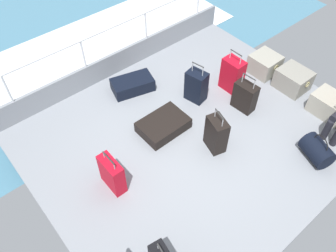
{
  "coord_description": "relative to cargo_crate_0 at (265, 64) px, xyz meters",
  "views": [
    {
      "loc": [
        2.55,
        -2.72,
        4.45
      ],
      "look_at": [
        -0.25,
        -0.36,
        0.25
      ],
      "focal_mm": 36.78,
      "sensor_mm": 36.0,
      "label": 1
    }
  ],
  "objects": [
    {
      "name": "sea_wake",
      "position": [
        -3.3,
        -2.14,
        -0.53
      ],
      "size": [
        12.0,
        12.0,
        0.01
      ],
      "color": "teal",
      "rests_on": "ground_plane"
    },
    {
      "name": "suitcase_6",
      "position": [
        0.7,
        -2.07,
        0.12
      ],
      "size": [
        0.41,
        0.32,
        0.78
      ],
      "color": "black",
      "rests_on": "ground_plane"
    },
    {
      "name": "suitcase_4",
      "position": [
        -1.24,
        -2.28,
        -0.07
      ],
      "size": [
        0.61,
        0.84,
        0.24
      ],
      "color": "black",
      "rests_on": "ground_plane"
    },
    {
      "name": "suitcase_1",
      "position": [
        -0.11,
        -2.47,
        -0.09
      ],
      "size": [
        0.57,
        0.81,
        0.2
      ],
      "color": "black",
      "rests_on": "ground_plane"
    },
    {
      "name": "ground_plane",
      "position": [
        0.3,
        -2.14,
        -0.22
      ],
      "size": [
        4.4,
        5.2,
        0.06
      ],
      "primitive_type": "cube",
      "color": "gray"
    },
    {
      "name": "railing_port",
      "position": [
        -1.87,
        -2.14,
        0.59
      ],
      "size": [
        0.04,
        4.2,
        1.02
      ],
      "color": "silver",
      "rests_on": "ground_plane"
    },
    {
      "name": "suitcase_2",
      "position": [
        0.26,
        -3.72,
        0.09
      ],
      "size": [
        0.43,
        0.19,
        0.68
      ],
      "color": "#B70C1E",
      "rests_on": "ground_plane"
    },
    {
      "name": "suitcase_0",
      "position": [
        -0.31,
        -1.54,
        0.11
      ],
      "size": [
        0.4,
        0.32,
        0.79
      ],
      "color": "black",
      "rests_on": "ground_plane"
    },
    {
      "name": "cargo_crate_0",
      "position": [
        0.0,
        0.0,
        0.0
      ],
      "size": [
        0.54,
        0.5,
        0.38
      ],
      "color": "gray",
      "rests_on": "ground_plane"
    },
    {
      "name": "suitcase_7",
      "position": [
        -0.09,
        -0.84,
        0.13
      ],
      "size": [
        0.39,
        0.27,
        0.83
      ],
      "color": "#B70C1E",
      "rests_on": "ground_plane"
    },
    {
      "name": "suitcase_3",
      "position": [
        0.41,
        -1.05,
        0.08
      ],
      "size": [
        0.41,
        0.25,
        0.73
      ],
      "color": "black",
      "rests_on": "ground_plane"
    },
    {
      "name": "cargo_crate_1",
      "position": [
        0.64,
        0.05,
        0.0
      ],
      "size": [
        0.6,
        0.49,
        0.39
      ],
      "color": "gray",
      "rests_on": "ground_plane"
    },
    {
      "name": "gunwale_port",
      "position": [
        -1.87,
        -2.14,
        0.04
      ],
      "size": [
        0.06,
        5.2,
        0.45
      ],
      "primitive_type": "cube",
      "color": "gray",
      "rests_on": "ground_plane"
    },
    {
      "name": "cargo_crate_2",
      "position": [
        1.45,
        -0.01,
        -0.0
      ],
      "size": [
        0.66,
        0.45,
        0.37
      ],
      "color": "#9E9989",
      "rests_on": "ground_plane"
    },
    {
      "name": "duffel_bag",
      "position": [
        1.88,
        -1.01,
        -0.02
      ],
      "size": [
        0.58,
        0.48,
        0.49
      ],
      "color": "black",
      "rests_on": "ground_plane"
    }
  ]
}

